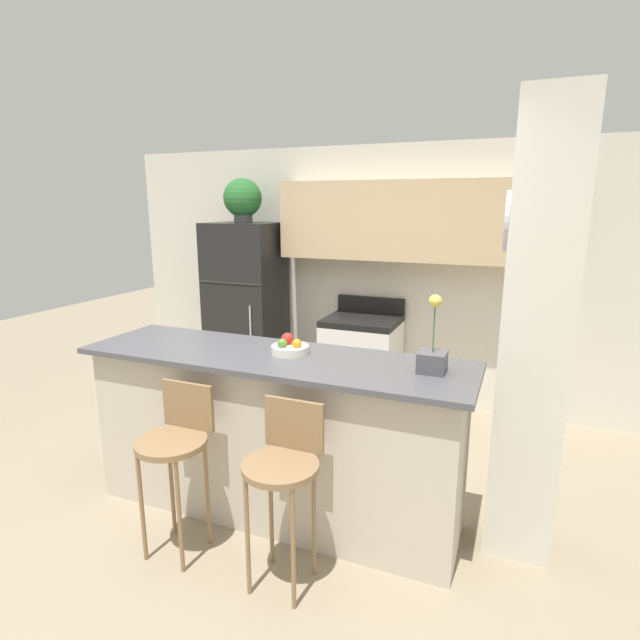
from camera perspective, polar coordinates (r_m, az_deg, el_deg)
name	(u,v)px	position (r m, az deg, el deg)	size (l,w,h in m)	color
ground_plane	(276,509)	(3.58, -5.05, -20.70)	(14.00, 14.00, 0.00)	gray
wall_back	(388,254)	(4.98, 7.82, 7.44)	(5.60, 0.38, 2.55)	silver
pillar_right	(535,337)	(2.95, 23.37, -1.81)	(0.38, 0.32, 2.55)	silver
counter_bar	(274,434)	(3.30, -5.24, -12.86)	(2.48, 0.71, 1.08)	beige
refrigerator	(246,309)	(5.36, -8.41, 1.28)	(0.72, 0.64, 1.80)	black
stove_range	(361,362)	(4.97, 4.75, -4.81)	(0.70, 0.62, 1.07)	white
bar_stool_left	(176,443)	(3.01, -16.13, -13.36)	(0.40, 0.40, 0.99)	olive
bar_stool_right	(284,466)	(2.68, -4.14, -16.35)	(0.40, 0.40, 0.99)	olive
potted_plant_on_fridge	(243,199)	(5.25, -8.83, 13.51)	(0.39, 0.39, 0.44)	#4C4C51
orchid_vase	(433,355)	(2.83, 12.74, -3.92)	(0.15, 0.15, 0.44)	#4C4C51
fruit_bowl	(290,347)	(3.12, -3.50, -3.12)	(0.23, 0.23, 0.12)	silver
trash_bin	(288,386)	(5.11, -3.67, -7.50)	(0.28, 0.28, 0.38)	#59595B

